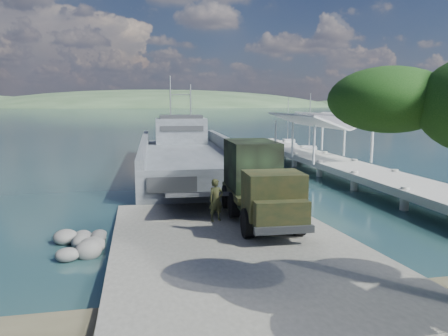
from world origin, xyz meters
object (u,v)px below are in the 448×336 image
(pier, at_px, (324,154))
(landing_craft, at_px, (188,161))
(sailboat_far, at_px, (288,145))
(military_truck, at_px, (258,182))
(soldier, at_px, (216,208))
(sailboat_near, at_px, (309,153))

(pier, height_order, landing_craft, landing_craft)
(landing_craft, bearing_deg, sailboat_far, 50.20)
(pier, xyz_separation_m, military_truck, (-11.05, -16.70, 0.77))
(pier, distance_m, military_truck, 20.03)
(soldier, xyz_separation_m, sailboat_far, (17.49, 39.05, -1.10))
(sailboat_far, bearing_deg, soldier, -104.77)
(sailboat_near, bearing_deg, landing_craft, -134.18)
(sailboat_far, bearing_deg, pier, -91.66)
(landing_craft, xyz_separation_m, military_truck, (1.10, -19.76, 1.56))
(pier, xyz_separation_m, landing_craft, (-12.14, 3.07, -0.79))
(military_truck, relative_size, sailboat_near, 1.10)
(sailboat_far, bearing_deg, landing_craft, -122.77)
(landing_craft, relative_size, sailboat_far, 4.85)
(sailboat_near, height_order, sailboat_far, sailboat_near)
(pier, height_order, military_truck, pier)
(landing_craft, relative_size, sailboat_near, 4.50)
(soldier, bearing_deg, sailboat_near, 44.63)
(soldier, height_order, sailboat_far, sailboat_far)
(landing_craft, bearing_deg, soldier, -91.06)
(pier, height_order, sailboat_near, sailboat_near)
(landing_craft, bearing_deg, pier, -11.84)
(military_truck, height_order, soldier, military_truck)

